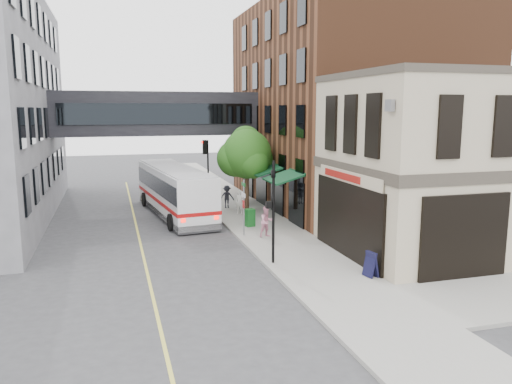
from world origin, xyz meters
TOP-DOWN VIEW (x-y plane):
  - ground at (0.00, 0.00)m, footprint 120.00×120.00m
  - sidewalk_main at (2.00, 14.00)m, footprint 4.00×60.00m
  - corner_building at (8.97, 2.00)m, footprint 10.19×8.12m
  - brick_building at (9.98, 15.00)m, footprint 13.76×18.00m
  - skyway_bridge at (-3.00, 18.00)m, footprint 14.00×3.18m
  - traffic_signal_near at (0.37, 2.00)m, footprint 0.44×0.22m
  - traffic_signal_far at (0.26, 17.00)m, footprint 0.53×0.28m
  - street_sign_pole at (0.39, 7.00)m, footprint 0.08×0.75m
  - street_tree at (2.19, 13.22)m, footprint 3.80×3.20m
  - lane_marking at (-5.00, 10.00)m, footprint 0.12×40.00m
  - bus at (-2.41, 13.96)m, footprint 3.88×11.62m
  - pedestrian_a at (1.60, 12.54)m, footprint 0.64×0.54m
  - pedestrian_b at (1.47, 6.35)m, footprint 0.90×0.77m
  - pedestrian_c at (1.22, 14.59)m, footprint 1.00×0.58m
  - newspaper_box at (1.26, 8.92)m, footprint 0.59×0.55m
  - sandwich_board at (3.60, -0.86)m, footprint 0.47×0.64m

SIDE VIEW (x-z plane):
  - ground at x=0.00m, z-range 0.00..0.00m
  - lane_marking at x=-5.00m, z-range 0.00..0.01m
  - sidewalk_main at x=2.00m, z-range 0.00..0.15m
  - newspaper_box at x=1.26m, z-range 0.15..1.16m
  - sandwich_board at x=3.60m, z-range 0.15..1.18m
  - pedestrian_a at x=1.60m, z-range 0.15..1.66m
  - pedestrian_c at x=1.22m, z-range 0.15..1.69m
  - pedestrian_b at x=1.47m, z-range 0.15..1.79m
  - bus at x=-2.41m, z-range 0.18..3.25m
  - street_sign_pole at x=0.39m, z-range 0.43..3.43m
  - traffic_signal_near at x=0.37m, z-range 0.68..5.28m
  - traffic_signal_far at x=0.26m, z-range 1.09..5.59m
  - street_tree at x=2.19m, z-range 1.11..6.71m
  - corner_building at x=8.97m, z-range -0.01..8.44m
  - skyway_bridge at x=-3.00m, z-range 5.00..8.00m
  - brick_building at x=9.98m, z-range -0.01..13.99m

